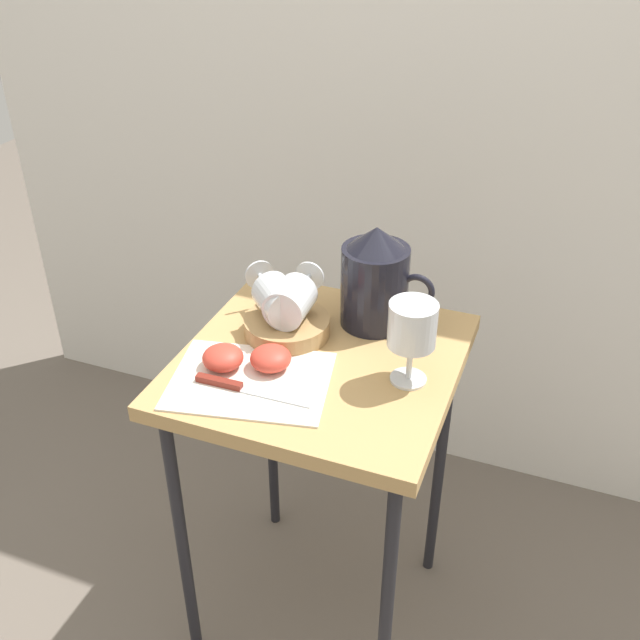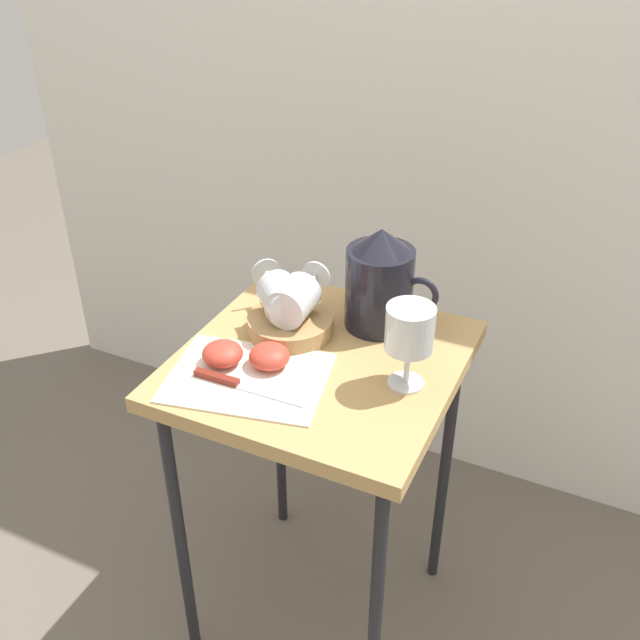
% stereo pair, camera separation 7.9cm
% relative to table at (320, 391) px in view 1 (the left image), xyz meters
% --- Properties ---
extents(ground_plane, '(6.00, 6.00, 0.00)m').
position_rel_table_xyz_m(ground_plane, '(0.00, 0.00, -0.64)').
color(ground_plane, '#665B51').
extents(curtain_drape, '(2.40, 0.03, 1.89)m').
position_rel_table_xyz_m(curtain_drape, '(0.00, 0.64, 0.31)').
color(curtain_drape, silver).
rests_on(curtain_drape, ground_plane).
extents(table, '(0.49, 0.50, 0.71)m').
position_rel_table_xyz_m(table, '(0.00, 0.00, 0.00)').
color(table, tan).
rests_on(table, ground_plane).
extents(linen_napkin, '(0.31, 0.26, 0.00)m').
position_rel_table_xyz_m(linen_napkin, '(-0.09, -0.11, 0.08)').
color(linen_napkin, silver).
rests_on(linen_napkin, table).
extents(basket_tray, '(0.16, 0.16, 0.03)m').
position_rel_table_xyz_m(basket_tray, '(-0.09, 0.05, 0.10)').
color(basket_tray, '#AD8451').
rests_on(basket_tray, table).
extents(pitcher, '(0.18, 0.13, 0.20)m').
position_rel_table_xyz_m(pitcher, '(0.05, 0.15, 0.16)').
color(pitcher, black).
rests_on(pitcher, table).
extents(wine_glass_upright, '(0.08, 0.08, 0.15)m').
position_rel_table_xyz_m(wine_glass_upright, '(0.17, -0.01, 0.18)').
color(wine_glass_upright, silver).
rests_on(wine_glass_upright, table).
extents(wine_glass_tipped_near, '(0.08, 0.15, 0.08)m').
position_rel_table_xyz_m(wine_glass_tipped_near, '(-0.08, 0.05, 0.15)').
color(wine_glass_tipped_near, silver).
rests_on(wine_glass_tipped_near, basket_tray).
extents(wine_glass_tipped_far, '(0.16, 0.16, 0.08)m').
position_rel_table_xyz_m(wine_glass_tipped_far, '(-0.10, 0.05, 0.15)').
color(wine_glass_tipped_far, silver).
rests_on(wine_glass_tipped_far, basket_tray).
extents(apple_half_left, '(0.07, 0.07, 0.04)m').
position_rel_table_xyz_m(apple_half_left, '(-0.15, -0.09, 0.10)').
color(apple_half_left, '#CC3D2D').
rests_on(apple_half_left, linen_napkin).
extents(apple_half_right, '(0.07, 0.07, 0.04)m').
position_rel_table_xyz_m(apple_half_right, '(-0.07, -0.07, 0.10)').
color(apple_half_right, '#CC3D2D').
rests_on(apple_half_right, linen_napkin).
extents(knife, '(0.21, 0.02, 0.01)m').
position_rel_table_xyz_m(knife, '(-0.10, -0.14, 0.09)').
color(knife, silver).
rests_on(knife, linen_napkin).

